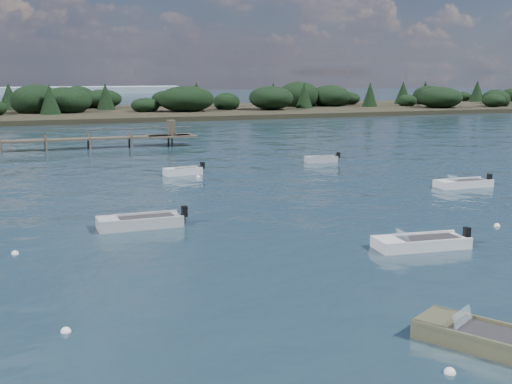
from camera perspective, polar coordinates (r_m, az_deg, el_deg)
name	(u,v)px	position (r m, az deg, el deg)	size (l,w,h in m)	color
ground	(117,136)	(81.00, -12.24, 4.87)	(400.00, 400.00, 0.00)	#142630
dinghy_mid_white_a	(420,245)	(29.77, 14.41, -4.56)	(4.62, 2.01, 1.07)	silver
tender_far_grey_b	(321,160)	(56.43, 5.80, 2.80)	(3.16, 1.49, 1.06)	#A2A6A9
dinghy_mid_white_b	(463,185)	(46.28, 17.92, 0.61)	(4.27, 1.58, 1.06)	silver
dinghy_near_olive	(494,343)	(19.94, 20.37, -12.51)	(3.58, 4.62, 1.15)	#636142
tender_far_white	(183,173)	(49.58, -6.51, 1.72)	(3.27, 1.48, 1.10)	silver
dinghy_mid_grey	(140,224)	(33.15, -10.29, -2.82)	(4.59, 1.64, 1.16)	#A2A6A9
buoy_a	(450,373)	(18.15, 16.84, -15.16)	(0.32, 0.32, 0.32)	white
buoy_b	(497,226)	(35.06, 20.63, -2.87)	(0.32, 0.32, 0.32)	white
buoy_c	(15,254)	(29.79, -20.64, -5.18)	(0.32, 0.32, 0.32)	white
buoy_e	(198,177)	(48.23, -5.16, 1.31)	(0.32, 0.32, 0.32)	white
buoy_extra_a	(66,332)	(20.71, -16.55, -11.84)	(0.32, 0.32, 0.32)	white
far_headland	(216,103)	(125.41, -3.61, 7.93)	(190.00, 40.00, 5.80)	black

